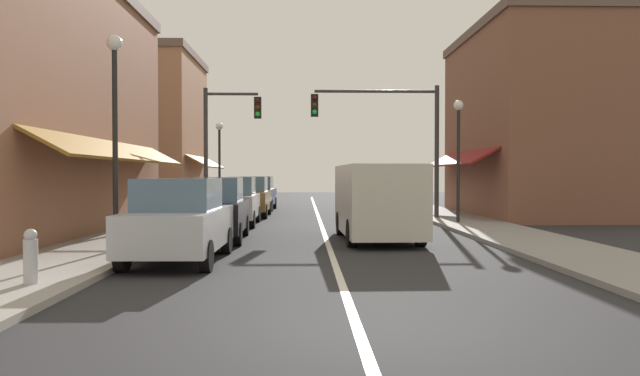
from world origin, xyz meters
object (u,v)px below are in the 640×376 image
Objects in this scene: parked_car_distant_left at (257,193)px; street_lamp_left_far at (219,151)px; street_lamp_right_mid at (458,141)px; street_lamp_left_near at (115,108)px; parked_car_second_left at (213,209)px; fire_hydrant at (31,256)px; parked_car_nearest_left at (180,221)px; traffic_signal_mast_arm at (392,127)px; traffic_signal_left_corner at (224,134)px; parked_car_far_left at (249,197)px; van_in_lane at (377,200)px; parked_car_third_left at (233,201)px.

parked_car_distant_left is 0.93× the size of street_lamp_left_far.
street_lamp_left_near is at bearing -140.81° from street_lamp_right_mid.
parked_car_second_left is 4.76× the size of fire_hydrant.
street_lamp_left_near reaches higher than parked_car_nearest_left.
parked_car_distant_left is 0.75× the size of traffic_signal_mast_arm.
traffic_signal_mast_arm is 7.08m from traffic_signal_left_corner.
parked_car_far_left is 0.93× the size of street_lamp_left_far.
parked_car_far_left is 4.48m from street_lamp_left_far.
van_in_lane is (4.48, -9.85, 0.27)m from parked_car_far_left.
street_lamp_left_near reaches higher than parked_car_second_left.
parked_car_far_left is 3.06m from traffic_signal_left_corner.
parked_car_third_left is 7.04m from van_in_lane.
traffic_signal_mast_arm is 0.99× the size of traffic_signal_left_corner.
street_lamp_left_far is at bearing 100.20° from traffic_signal_left_corner.
street_lamp_left_far is at bearing 95.62° from parked_car_second_left.
parked_car_nearest_left and parked_car_third_left have the same top height.
street_lamp_right_mid is (8.26, 9.25, 2.22)m from parked_car_nearest_left.
parked_car_nearest_left is 0.75× the size of traffic_signal_left_corner.
traffic_signal_left_corner is at bearing -79.80° from street_lamp_left_far.
parked_car_second_left is 0.75× the size of traffic_signal_mast_arm.
street_lamp_left_near reaches higher than street_lamp_left_far.
traffic_signal_mast_arm is (6.19, 2.39, 2.90)m from parked_car_third_left.
parked_car_distant_left is 9.76m from traffic_signal_mast_arm.
van_in_lane is at bearing -58.36° from traffic_signal_left_corner.
traffic_signal_left_corner is at bearing -97.82° from parked_car_distant_left.
parked_car_distant_left is 22.20m from fire_hydrant.
parked_car_nearest_left is at bearing -92.57° from parked_car_second_left.
parked_car_third_left is 0.93× the size of street_lamp_left_far.
street_lamp_left_far is (-1.78, -1.43, 2.14)m from parked_car_distant_left.
parked_car_third_left is at bearing -78.74° from street_lamp_left_far.
fire_hydrant is (-1.72, -3.12, -0.33)m from parked_car_nearest_left.
parked_car_distant_left is at bearing 88.06° from parked_car_second_left.
street_lamp_left_near is 16.42m from street_lamp_left_far.
fire_hydrant is at bearing -105.22° from parked_car_second_left.
street_lamp_right_mid is at bearing -51.95° from traffic_signal_mast_arm.
parked_car_second_left is (0.08, 4.23, 0.00)m from parked_car_nearest_left.
street_lamp_left_far is (-1.61, 8.08, 2.14)m from parked_car_third_left.
traffic_signal_mast_arm is 17.27m from fire_hydrant.
parked_car_nearest_left is 4.74× the size of fire_hydrant.
parked_car_distant_left is 0.82× the size of street_lamp_left_near.
traffic_signal_left_corner reaches higher than street_lamp_left_far.
parked_car_second_left is 13.61m from street_lamp_left_far.
van_in_lane is at bearing -64.91° from street_lamp_left_far.
parked_car_nearest_left is at bearing -84.85° from street_lamp_left_far.
street_lamp_right_mid reaches higher than van_in_lane.
parked_car_third_left is at bearing 178.39° from street_lamp_right_mid.
street_lamp_left_near is 12.84m from street_lamp_right_mid.
traffic_signal_left_corner is at bearing 86.63° from fire_hydrant.
street_lamp_right_mid is at bearing -22.70° from traffic_signal_left_corner.
parked_car_nearest_left is at bearing -90.62° from parked_car_third_left.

